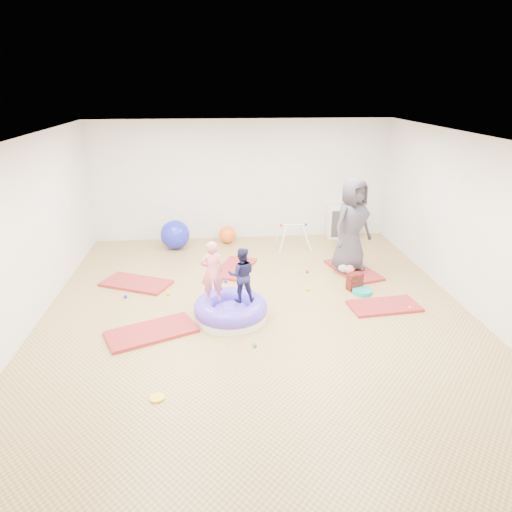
{
  "coord_description": "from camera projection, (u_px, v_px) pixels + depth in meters",
  "views": [
    {
      "loc": [
        -0.64,
        -6.63,
        3.55
      ],
      "look_at": [
        0.0,
        0.3,
        0.9
      ],
      "focal_mm": 32.0,
      "sensor_mm": 36.0,
      "label": 1
    }
  ],
  "objects": [
    {
      "name": "room",
      "position": [
        258.0,
        232.0,
        6.99
      ],
      "size": [
        7.01,
        8.01,
        2.81
      ],
      "color": "tan",
      "rests_on": "ground"
    },
    {
      "name": "gym_mat_front_left",
      "position": [
        152.0,
        332.0,
        6.88
      ],
      "size": [
        1.46,
        1.13,
        0.05
      ],
      "primitive_type": "cube",
      "rotation": [
        0.0,
        0.0,
        0.42
      ],
      "color": "#AA3018",
      "rests_on": "ground"
    },
    {
      "name": "gym_mat_mid_left",
      "position": [
        136.0,
        283.0,
        8.56
      ],
      "size": [
        1.42,
        1.11,
        0.05
      ],
      "primitive_type": "cube",
      "rotation": [
        0.0,
        0.0,
        -0.43
      ],
      "color": "#AA3018",
      "rests_on": "ground"
    },
    {
      "name": "gym_mat_center_back",
      "position": [
        235.0,
        268.0,
        9.27
      ],
      "size": [
        1.0,
        1.32,
        0.05
      ],
      "primitive_type": "cube",
      "rotation": [
        0.0,
        0.0,
        1.18
      ],
      "color": "#AA3018",
      "rests_on": "ground"
    },
    {
      "name": "gym_mat_right",
      "position": [
        384.0,
        306.0,
        7.69
      ],
      "size": [
        1.22,
        0.7,
        0.05
      ],
      "primitive_type": "cube",
      "rotation": [
        0.0,
        0.0,
        0.1
      ],
      "color": "#AA3018",
      "rests_on": "ground"
    },
    {
      "name": "gym_mat_rear_right",
      "position": [
        353.0,
        270.0,
        9.16
      ],
      "size": [
        0.96,
        1.4,
        0.05
      ],
      "primitive_type": "cube",
      "rotation": [
        0.0,
        0.0,
        1.85
      ],
      "color": "#AA3018",
      "rests_on": "ground"
    },
    {
      "name": "inflatable_cushion",
      "position": [
        231.0,
        310.0,
        7.29
      ],
      "size": [
        1.19,
        1.19,
        0.37
      ],
      "rotation": [
        0.0,
        0.0,
        0.24
      ],
      "color": "white",
      "rests_on": "ground"
    },
    {
      "name": "child_pink",
      "position": [
        212.0,
        269.0,
        7.07
      ],
      "size": [
        0.39,
        0.28,
        1.0
      ],
      "primitive_type": "imported",
      "rotation": [
        0.0,
        0.0,
        3.26
      ],
      "color": "pink",
      "rests_on": "inflatable_cushion"
    },
    {
      "name": "child_navy",
      "position": [
        242.0,
        272.0,
        7.1
      ],
      "size": [
        0.44,
        0.35,
        0.89
      ],
      "primitive_type": "imported",
      "rotation": [
        0.0,
        0.0,
        3.11
      ],
      "color": "#1B1C44",
      "rests_on": "inflatable_cushion"
    },
    {
      "name": "adult_caregiver",
      "position": [
        352.0,
        225.0,
        8.81
      ],
      "size": [
        1.07,
        0.96,
        1.84
      ],
      "primitive_type": "imported",
      "rotation": [
        0.0,
        0.0,
        0.53
      ],
      "color": "#3E3C47",
      "rests_on": "gym_mat_rear_right"
    },
    {
      "name": "infant",
      "position": [
        348.0,
        268.0,
        8.91
      ],
      "size": [
        0.37,
        0.37,
        0.22
      ],
      "color": "silver",
      "rests_on": "gym_mat_rear_right"
    },
    {
      "name": "ball_pit_balls",
      "position": [
        255.0,
        297.0,
        7.99
      ],
      "size": [
        4.87,
        2.68,
        0.06
      ],
      "color": "#1E24CF",
      "rests_on": "ground"
    },
    {
      "name": "exercise_ball_blue",
      "position": [
        175.0,
        235.0,
        10.32
      ],
      "size": [
        0.66,
        0.66,
        0.66
      ],
      "primitive_type": "sphere",
      "color": "#1E24CF",
      "rests_on": "ground"
    },
    {
      "name": "exercise_ball_orange",
      "position": [
        227.0,
        235.0,
        10.73
      ],
      "size": [
        0.41,
        0.41,
        0.41
      ],
      "primitive_type": "sphere",
      "color": "orange",
      "rests_on": "ground"
    },
    {
      "name": "infant_play_gym",
      "position": [
        293.0,
        232.0,
        10.31
      ],
      "size": [
        0.75,
        0.71,
        0.57
      ],
      "rotation": [
        0.0,
        0.0,
        -0.27
      ],
      "color": "white",
      "rests_on": "ground"
    },
    {
      "name": "cube_shelf",
      "position": [
        343.0,
        222.0,
        11.09
      ],
      "size": [
        0.76,
        0.37,
        0.76
      ],
      "color": "white",
      "rests_on": "ground"
    },
    {
      "name": "balance_disc",
      "position": [
        362.0,
        291.0,
        8.19
      ],
      "size": [
        0.36,
        0.36,
        0.08
      ],
      "primitive_type": "cylinder",
      "color": "#0DA99A",
      "rests_on": "ground"
    },
    {
      "name": "backpack",
      "position": [
        355.0,
        282.0,
        8.31
      ],
      "size": [
        0.31,
        0.24,
        0.31
      ],
      "primitive_type": "cube",
      "rotation": [
        0.0,
        0.0,
        0.31
      ],
      "color": "maroon",
      "rests_on": "ground"
    },
    {
      "name": "yellow_toy",
      "position": [
        157.0,
        398.0,
        5.46
      ],
      "size": [
        0.18,
        0.18,
        0.03
      ],
      "primitive_type": "cylinder",
      "color": "#F7C300",
      "rests_on": "ground"
    }
  ]
}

